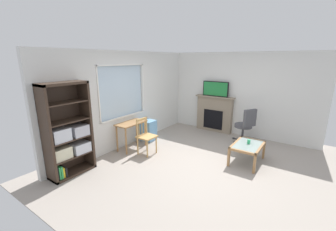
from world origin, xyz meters
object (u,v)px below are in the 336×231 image
object	(u,v)px
wooden_chair	(146,136)
bookshelf	(68,135)
coffee_table	(248,147)
sippy_cup	(249,142)
desk_under_window	(131,127)
plastic_drawer_unit	(148,130)
fireplace	(214,114)
office_chair	(246,124)
tv	(215,89)

from	to	relation	value
wooden_chair	bookshelf	bearing A→B (deg)	159.21
bookshelf	coffee_table	xyz separation A→B (m)	(2.61, -2.86, -0.46)
sippy_cup	desk_under_window	bearing A→B (deg)	109.76
desk_under_window	plastic_drawer_unit	world-z (taller)	desk_under_window
bookshelf	fireplace	xyz separation A→B (m)	(4.31, -1.30, -0.25)
bookshelf	fireplace	world-z (taller)	bookshelf
office_chair	sippy_cup	distance (m)	1.22
plastic_drawer_unit	coffee_table	bearing A→B (deg)	-85.95
plastic_drawer_unit	fireplace	xyz separation A→B (m)	(1.90, -1.23, 0.29)
desk_under_window	wooden_chair	distance (m)	0.53
bookshelf	office_chair	world-z (taller)	bookshelf
wooden_chair	office_chair	bearing A→B (deg)	-40.18
desk_under_window	plastic_drawer_unit	bearing A→B (deg)	3.90
plastic_drawer_unit	office_chair	distance (m)	2.78
fireplace	sippy_cup	bearing A→B (deg)	-136.52
bookshelf	plastic_drawer_unit	xyz separation A→B (m)	(2.41, -0.06, -0.54)
fireplace	plastic_drawer_unit	bearing A→B (deg)	147.05
coffee_table	sippy_cup	bearing A→B (deg)	-1.60
tv	bookshelf	bearing A→B (deg)	163.21
bookshelf	fireplace	size ratio (longest dim) A/B	1.50
plastic_drawer_unit	fireplace	world-z (taller)	fireplace
plastic_drawer_unit	tv	xyz separation A→B (m)	(1.88, -1.23, 1.10)
desk_under_window	office_chair	distance (m)	3.17
tv	sippy_cup	bearing A→B (deg)	-136.21
desk_under_window	tv	distance (m)	2.99
office_chair	coffee_table	bearing A→B (deg)	-161.46
bookshelf	office_chair	xyz separation A→B (m)	(3.82, -2.45, -0.28)
fireplace	sippy_cup	distance (m)	2.27
bookshelf	fireplace	distance (m)	4.51
desk_under_window	fireplace	xyz separation A→B (m)	(2.64, -1.18, 0.00)
bookshelf	fireplace	bearing A→B (deg)	-16.73
plastic_drawer_unit	office_chair	size ratio (longest dim) A/B	0.59
plastic_drawer_unit	fireplace	distance (m)	2.28
office_chair	fireplace	bearing A→B (deg)	66.72
bookshelf	desk_under_window	xyz separation A→B (m)	(1.68, -0.11, -0.25)
coffee_table	desk_under_window	bearing A→B (deg)	108.76
wooden_chair	sippy_cup	world-z (taller)	wooden_chair
desk_under_window	plastic_drawer_unit	size ratio (longest dim) A/B	1.40
tv	office_chair	bearing A→B (deg)	-112.52
coffee_table	sippy_cup	world-z (taller)	sippy_cup
bookshelf	office_chair	distance (m)	4.55
wooden_chair	office_chair	size ratio (longest dim) A/B	0.90
plastic_drawer_unit	sippy_cup	bearing A→B (deg)	-84.83
wooden_chair	tv	distance (m)	2.88
bookshelf	desk_under_window	bearing A→B (deg)	-3.88
fireplace	tv	bearing A→B (deg)	180.00
plastic_drawer_unit	coffee_table	world-z (taller)	plastic_drawer_unit
bookshelf	plastic_drawer_unit	bearing A→B (deg)	-1.52
tv	wooden_chair	bearing A→B (deg)	165.80
wooden_chair	coffee_table	world-z (taller)	wooden_chair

